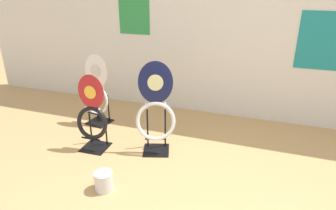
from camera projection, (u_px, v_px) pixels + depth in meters
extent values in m
cube|color=silver|center=(242.00, 19.00, 3.70)|extent=(8.00, 0.06, 2.60)
cube|color=teal|center=(321.00, 41.00, 3.47)|extent=(0.51, 0.01, 0.68)
cube|color=#2D8E47|center=(134.00, 12.00, 4.09)|extent=(0.45, 0.01, 0.61)
cube|color=black|center=(99.00, 122.00, 3.98)|extent=(0.32, 0.32, 0.01)
cylinder|color=black|center=(97.00, 105.00, 4.02)|extent=(0.02, 0.02, 0.36)
cylinder|color=black|center=(109.00, 108.00, 3.94)|extent=(0.02, 0.02, 0.36)
cylinder|color=black|center=(95.00, 114.00, 3.86)|extent=(0.22, 0.05, 0.02)
torus|color=silver|center=(96.00, 100.00, 3.84)|extent=(0.39, 0.17, 0.37)
ellipsoid|color=white|center=(96.00, 71.00, 3.73)|extent=(0.35, 0.09, 0.42)
ellipsoid|color=silver|center=(95.00, 71.00, 3.72)|extent=(0.16, 0.04, 0.16)
sphere|color=silver|center=(91.00, 86.00, 3.84)|extent=(0.02, 0.02, 0.02)
sphere|color=silver|center=(103.00, 88.00, 3.76)|extent=(0.02, 0.02, 0.02)
cube|color=black|center=(156.00, 150.00, 3.32)|extent=(0.35, 0.35, 0.01)
cylinder|color=black|center=(148.00, 128.00, 3.32)|extent=(0.02, 0.02, 0.45)
cylinder|color=black|center=(165.00, 128.00, 3.31)|extent=(0.02, 0.02, 0.45)
cylinder|color=black|center=(156.00, 139.00, 3.18)|extent=(0.22, 0.09, 0.02)
torus|color=silver|center=(156.00, 121.00, 3.16)|extent=(0.45, 0.29, 0.41)
ellipsoid|color=#141942|center=(155.00, 82.00, 3.08)|extent=(0.37, 0.19, 0.45)
ellipsoid|color=beige|center=(155.00, 83.00, 3.07)|extent=(0.16, 0.08, 0.17)
sphere|color=silver|center=(146.00, 103.00, 3.14)|extent=(0.02, 0.02, 0.02)
sphere|color=silver|center=(165.00, 103.00, 3.14)|extent=(0.02, 0.02, 0.02)
cube|color=black|center=(96.00, 147.00, 3.38)|extent=(0.29, 0.29, 0.01)
cylinder|color=black|center=(91.00, 128.00, 3.42)|extent=(0.02, 0.02, 0.36)
cylinder|color=black|center=(106.00, 130.00, 3.37)|extent=(0.02, 0.02, 0.36)
cylinder|color=black|center=(91.00, 139.00, 3.26)|extent=(0.22, 0.02, 0.02)
torus|color=black|center=(92.00, 123.00, 3.24)|extent=(0.37, 0.13, 0.37)
ellipsoid|color=#AD1E23|center=(91.00, 92.00, 3.15)|extent=(0.31, 0.05, 0.38)
ellipsoid|color=yellow|center=(90.00, 92.00, 3.13)|extent=(0.14, 0.02, 0.14)
sphere|color=silver|center=(85.00, 108.00, 3.24)|extent=(0.02, 0.02, 0.02)
sphere|color=silver|center=(99.00, 110.00, 3.19)|extent=(0.02, 0.02, 0.02)
cylinder|color=silver|center=(104.00, 181.00, 2.68)|extent=(0.17, 0.17, 0.18)
torus|color=silver|center=(103.00, 173.00, 2.65)|extent=(0.17, 0.17, 0.01)
cylinder|color=#B2B2B7|center=(103.00, 173.00, 2.65)|extent=(0.15, 0.15, 0.00)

